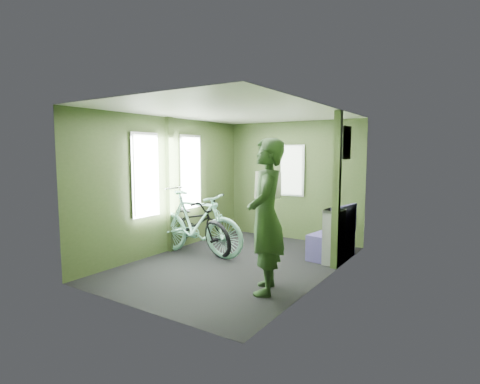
% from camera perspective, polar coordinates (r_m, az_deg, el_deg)
% --- Properties ---
extents(room, '(4.00, 4.02, 2.31)m').
position_cam_1_polar(room, '(5.69, -0.65, 3.33)').
color(room, black).
rests_on(room, ground).
extents(bicycle_black, '(2.03, 1.30, 1.09)m').
position_cam_1_polar(bicycle_black, '(6.64, -6.85, -8.87)').
color(bicycle_black, black).
rests_on(bicycle_black, ground).
extents(bicycle_mint, '(1.82, 0.68, 1.10)m').
position_cam_1_polar(bicycle_mint, '(6.37, -6.69, -9.53)').
color(bicycle_mint, '#8CDCC1').
rests_on(bicycle_mint, ground).
extents(passenger, '(0.70, 0.83, 1.88)m').
position_cam_1_polar(passenger, '(4.54, 3.98, -3.70)').
color(passenger, '#2F4D2A').
rests_on(passenger, ground).
extents(waste_box, '(0.25, 0.35, 0.84)m').
position_cam_1_polar(waste_box, '(5.94, 14.10, -6.62)').
color(waste_box, gray).
rests_on(waste_box, ground).
extents(bench_seat, '(0.57, 0.88, 0.87)m').
position_cam_1_polar(bench_seat, '(6.27, 13.90, -7.48)').
color(bench_seat, navy).
rests_on(bench_seat, ground).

